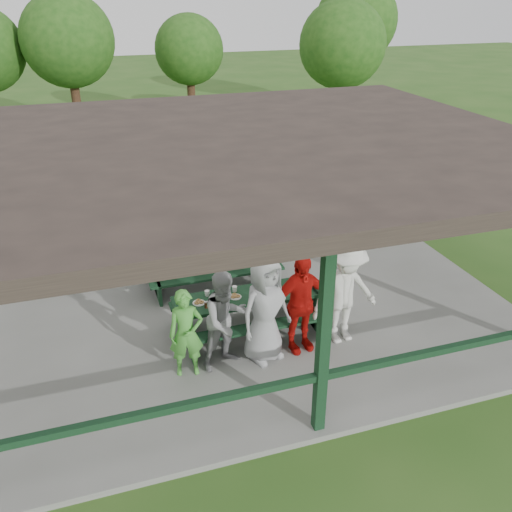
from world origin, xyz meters
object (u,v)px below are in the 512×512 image
object	(u,v)px
spectator_grey	(283,225)
spectator_blue	(139,229)
contestant_green	(186,333)
contestant_white_fedora	(345,293)
farm_trailer	(35,165)
picnic_table_far	(212,261)
contestant_grey_left	(226,320)
contestant_grey_mid	(265,309)
spectator_lblue	(194,232)
pickup_truck	(202,164)
picnic_table_near	(249,308)
contestant_red	(300,304)

from	to	relation	value
spectator_grey	spectator_blue	bearing A→B (deg)	-16.95
contestant_green	contestant_white_fedora	distance (m)	2.77
spectator_blue	farm_trailer	size ratio (longest dim) A/B	0.43
farm_trailer	picnic_table_far	bearing A→B (deg)	-55.20
contestant_white_fedora	contestant_grey_left	bearing A→B (deg)	176.02
contestant_grey_mid	spectator_grey	size ratio (longest dim) A/B	1.26
contestant_grey_left	spectator_lblue	size ratio (longest dim) A/B	1.02
contestant_green	spectator_blue	distance (m)	4.11
contestant_grey_left	farm_trailer	world-z (taller)	contestant_grey_left
contestant_grey_left	pickup_truck	distance (m)	9.46
picnic_table_near	spectator_blue	world-z (taller)	spectator_blue
picnic_table_far	contestant_grey_left	distance (m)	2.86
contestant_green	contestant_grey_mid	bearing A→B (deg)	8.24
picnic_table_near	contestant_green	distance (m)	1.56
contestant_green	contestant_red	distance (m)	1.95
picnic_table_far	pickup_truck	size ratio (longest dim) A/B	0.58
spectator_lblue	spectator_blue	bearing A→B (deg)	-16.37
contestant_grey_mid	spectator_grey	xyz separation A→B (m)	(1.65, 3.56, -0.20)
contestant_red	spectator_grey	distance (m)	3.65
spectator_blue	contestant_green	bearing A→B (deg)	115.84
contestant_green	spectator_blue	xyz separation A→B (m)	(-0.23, 4.11, 0.11)
contestant_grey_left	farm_trailer	bearing A→B (deg)	88.73
pickup_truck	farm_trailer	world-z (taller)	farm_trailer
contestant_red	picnic_table_far	bearing A→B (deg)	99.96
contestant_grey_left	spectator_blue	size ratio (longest dim) A/B	1.00
spectator_blue	pickup_truck	size ratio (longest dim) A/B	0.36
spectator_blue	farm_trailer	bearing A→B (deg)	-47.20
contestant_white_fedora	pickup_truck	world-z (taller)	contestant_white_fedora
spectator_grey	farm_trailer	xyz separation A→B (m)	(-5.62, 7.20, -0.16)
contestant_grey_left	contestant_white_fedora	xyz separation A→B (m)	(2.11, 0.04, 0.09)
spectator_lblue	spectator_blue	xyz separation A→B (m)	(-1.13, 0.50, 0.01)
picnic_table_near	pickup_truck	bearing A→B (deg)	82.87
contestant_green	pickup_truck	distance (m)	9.62
picnic_table_near	contestant_green	xyz separation A→B (m)	(-1.30, -0.83, 0.27)
picnic_table_far	picnic_table_near	bearing A→B (deg)	-84.12
picnic_table_far	contestant_grey_mid	size ratio (longest dim) A/B	1.46
spectator_blue	spectator_grey	size ratio (longest dim) A/B	1.15
picnic_table_far	pickup_truck	distance (m)	6.62
contestant_white_fedora	contestant_red	bearing A→B (deg)	175.05
contestant_grey_left	contestant_grey_mid	bearing A→B (deg)	-20.19
contestant_white_fedora	farm_trailer	xyz separation A→B (m)	(-5.43, 10.69, -0.36)
spectator_lblue	pickup_truck	bearing A→B (deg)	-96.96
contestant_green	picnic_table_far	bearing A→B (deg)	76.96
contestant_red	spectator_grey	size ratio (longest dim) A/B	1.19
contestant_red	spectator_blue	distance (m)	4.59
contestant_grey_mid	pickup_truck	world-z (taller)	contestant_grey_mid
picnic_table_far	spectator_blue	xyz separation A→B (m)	(-1.32, 1.28, 0.38)
contestant_green	spectator_blue	size ratio (longest dim) A/B	0.88
picnic_table_near	picnic_table_far	world-z (taller)	same
picnic_table_far	farm_trailer	bearing A→B (deg)	115.31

